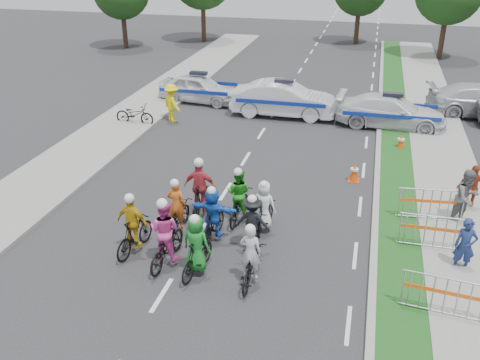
% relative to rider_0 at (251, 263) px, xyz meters
% --- Properties ---
extents(ground, '(90.00, 90.00, 0.00)m').
position_rel_rider_0_xyz_m(ground, '(-2.03, -1.08, -0.59)').
color(ground, '#28282B').
rests_on(ground, ground).
extents(curb_right, '(0.20, 60.00, 0.12)m').
position_rel_rider_0_xyz_m(curb_right, '(3.07, 3.92, -0.53)').
color(curb_right, gray).
rests_on(curb_right, ground).
extents(grass_strip, '(1.20, 60.00, 0.11)m').
position_rel_rider_0_xyz_m(grass_strip, '(3.77, 3.92, -0.53)').
color(grass_strip, '#194917').
rests_on(grass_strip, ground).
extents(sidewalk_right, '(2.40, 60.00, 0.13)m').
position_rel_rider_0_xyz_m(sidewalk_right, '(5.57, 3.92, -0.52)').
color(sidewalk_right, gray).
rests_on(sidewalk_right, ground).
extents(sidewalk_left, '(3.00, 60.00, 0.13)m').
position_rel_rider_0_xyz_m(sidewalk_left, '(-8.53, 3.92, -0.52)').
color(sidewalk_left, gray).
rests_on(sidewalk_left, ground).
extents(rider_0, '(0.62, 1.73, 1.76)m').
position_rel_rider_0_xyz_m(rider_0, '(0.00, 0.00, 0.00)').
color(rider_0, black).
rests_on(rider_0, ground).
extents(rider_1, '(0.83, 1.78, 1.81)m').
position_rel_rider_0_xyz_m(rider_1, '(-1.46, 0.05, 0.12)').
color(rider_1, black).
rests_on(rider_1, ground).
extents(rider_2, '(0.88, 2.01, 2.00)m').
position_rel_rider_0_xyz_m(rider_2, '(-2.42, 0.32, 0.15)').
color(rider_2, black).
rests_on(rider_2, ground).
extents(rider_3, '(0.99, 1.84, 1.87)m').
position_rel_rider_0_xyz_m(rider_3, '(-3.48, 0.61, 0.13)').
color(rider_3, black).
rests_on(rider_3, ground).
extents(rider_4, '(0.99, 1.75, 1.78)m').
position_rel_rider_0_xyz_m(rider_4, '(-0.30, 1.52, 0.11)').
color(rider_4, black).
rests_on(rider_4, ground).
extents(rider_5, '(1.43, 1.71, 1.76)m').
position_rel_rider_0_xyz_m(rider_5, '(-1.54, 1.79, 0.16)').
color(rider_5, black).
rests_on(rider_5, ground).
extents(rider_6, '(0.65, 1.76, 1.78)m').
position_rel_rider_0_xyz_m(rider_6, '(-2.70, 1.96, 0.01)').
color(rider_6, black).
rests_on(rider_6, ground).
extents(rider_7, '(0.78, 1.68, 1.72)m').
position_rel_rider_0_xyz_m(rider_7, '(-0.20, 2.61, 0.09)').
color(rider_7, black).
rests_on(rider_7, ground).
extents(rider_8, '(0.79, 1.81, 1.82)m').
position_rel_rider_0_xyz_m(rider_8, '(-1.10, 3.09, 0.09)').
color(rider_8, black).
rests_on(rider_8, ground).
extents(rider_9, '(1.03, 1.94, 2.03)m').
position_rel_rider_0_xyz_m(rider_9, '(-2.32, 3.07, 0.19)').
color(rider_9, black).
rests_on(rider_9, ground).
extents(police_car_0, '(4.42, 2.27, 1.44)m').
position_rel_rider_0_xyz_m(police_car_0, '(-6.22, 14.88, 0.13)').
color(police_car_0, silver).
rests_on(police_car_0, ground).
extents(police_car_1, '(5.03, 1.79, 1.65)m').
position_rel_rider_0_xyz_m(police_car_1, '(-1.53, 13.64, 0.24)').
color(police_car_1, silver).
rests_on(police_car_1, ground).
extents(police_car_2, '(5.08, 2.35, 1.44)m').
position_rel_rider_0_xyz_m(police_car_2, '(3.52, 13.28, 0.13)').
color(police_car_2, silver).
rests_on(police_car_2, ground).
extents(spectator_0, '(0.57, 0.39, 1.54)m').
position_rel_rider_0_xyz_m(spectator_0, '(5.34, 1.88, 0.18)').
color(spectator_0, navy).
rests_on(spectator_0, ground).
extents(spectator_1, '(1.12, 1.08, 1.81)m').
position_rel_rider_0_xyz_m(spectator_1, '(5.68, 4.54, 0.32)').
color(spectator_1, slate).
rests_on(spectator_1, ground).
extents(spectator_2, '(0.99, 0.56, 1.60)m').
position_rel_rider_0_xyz_m(spectator_2, '(5.95, 5.50, 0.21)').
color(spectator_2, '#98381B').
rests_on(spectator_2, ground).
extents(marshal_hiviz, '(1.33, 1.24, 1.80)m').
position_rel_rider_0_xyz_m(marshal_hiviz, '(-6.44, 11.50, 0.32)').
color(marshal_hiviz, '#FFE90D').
rests_on(marshal_hiviz, ground).
extents(barrier_0, '(2.05, 0.74, 1.12)m').
position_rel_rider_0_xyz_m(barrier_0, '(4.67, -0.26, -0.03)').
color(barrier_0, '#A5A8AD').
rests_on(barrier_0, ground).
extents(barrier_1, '(2.00, 0.50, 1.12)m').
position_rel_rider_0_xyz_m(barrier_1, '(4.67, 2.70, -0.03)').
color(barrier_1, '#A5A8AD').
rests_on(barrier_1, ground).
extents(barrier_2, '(2.04, 0.70, 1.12)m').
position_rel_rider_0_xyz_m(barrier_2, '(4.67, 4.42, -0.03)').
color(barrier_2, '#A5A8AD').
rests_on(barrier_2, ground).
extents(cone_0, '(0.40, 0.40, 0.70)m').
position_rel_rider_0_xyz_m(cone_0, '(2.25, 6.88, -0.24)').
color(cone_0, '#F24C0C').
rests_on(cone_0, ground).
extents(cone_1, '(0.40, 0.40, 0.70)m').
position_rel_rider_0_xyz_m(cone_1, '(3.94, 10.43, -0.24)').
color(cone_1, '#F24C0C').
rests_on(cone_1, ground).
extents(parked_bike, '(1.90, 0.73, 0.99)m').
position_rel_rider_0_xyz_m(parked_bike, '(-8.00, 10.68, -0.09)').
color(parked_bike, black).
rests_on(parked_bike, ground).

